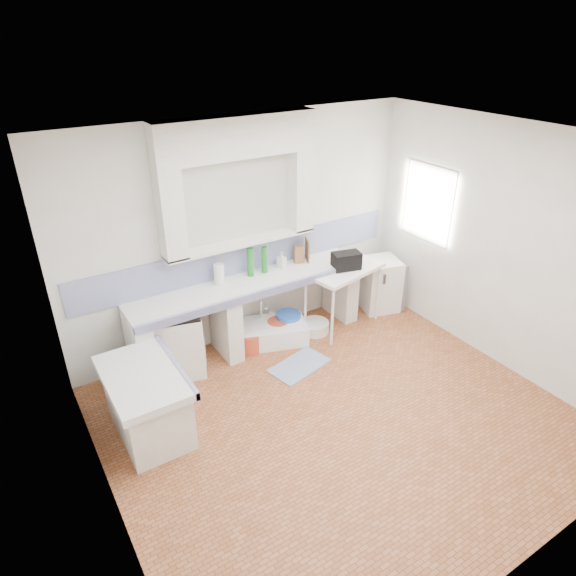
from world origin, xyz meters
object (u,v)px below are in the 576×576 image
sink (269,333)px  side_table (342,297)px  fridge (380,284)px  stove (178,343)px

sink → side_table: (1.04, -0.18, 0.31)m
sink → side_table: 1.10m
side_table → fridge: size_ratio=1.37×
sink → side_table: side_table is taller
sink → side_table: bearing=9.9°
sink → fridge: size_ratio=1.27×
sink → fridge: (1.77, -0.09, 0.26)m
sink → fridge: bearing=16.7°
stove → side_table: stove is taller
fridge → stove: bearing=-166.3°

